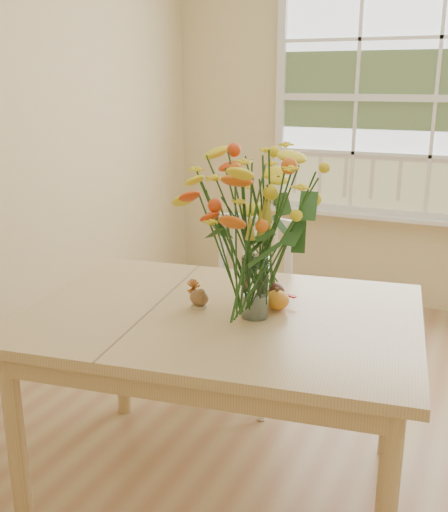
% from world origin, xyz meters
% --- Properties ---
extents(floor, '(4.00, 4.50, 0.01)m').
position_xyz_m(floor, '(0.00, 0.00, -0.01)').
color(floor, '#A4754F').
rests_on(floor, ground).
extents(wall_back, '(4.00, 0.02, 2.70)m').
position_xyz_m(wall_back, '(0.00, 2.25, 1.35)').
color(wall_back, beige).
rests_on(wall_back, floor).
extents(window, '(2.42, 0.12, 1.74)m').
position_xyz_m(window, '(0.00, 2.21, 1.53)').
color(window, silver).
rests_on(window, wall_back).
extents(dining_table, '(1.65, 1.28, 0.81)m').
position_xyz_m(dining_table, '(-0.48, -0.30, 0.72)').
color(dining_table, tan).
rests_on(dining_table, floor).
extents(windsor_chair, '(0.45, 0.43, 0.96)m').
position_xyz_m(windsor_chair, '(-0.70, 0.52, 0.54)').
color(windsor_chair, white).
rests_on(windsor_chair, floor).
extents(flower_vase, '(0.49, 0.49, 0.58)m').
position_xyz_m(flower_vase, '(-0.34, -0.29, 1.16)').
color(flower_vase, white).
rests_on(flower_vase, dining_table).
extents(pumpkin, '(0.10, 0.10, 0.08)m').
position_xyz_m(pumpkin, '(-0.29, -0.20, 0.85)').
color(pumpkin, orange).
rests_on(pumpkin, dining_table).
extents(turkey_figurine, '(0.09, 0.07, 0.10)m').
position_xyz_m(turkey_figurine, '(-0.57, -0.30, 0.85)').
color(turkey_figurine, '#CCB78C').
rests_on(turkey_figurine, dining_table).
extents(dark_gourd, '(0.12, 0.08, 0.07)m').
position_xyz_m(dark_gourd, '(-0.33, -0.10, 0.84)').
color(dark_gourd, '#38160F').
rests_on(dark_gourd, dining_table).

